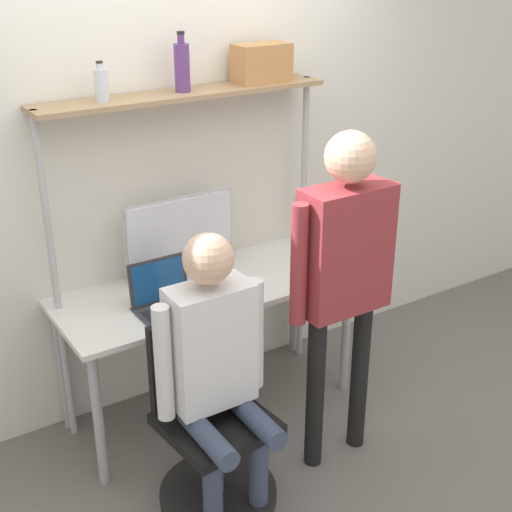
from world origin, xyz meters
The scene contains 13 objects.
ground_plane centered at (0.00, 0.00, 0.00)m, with size 12.00×12.00×0.00m, color slate.
wall_back centered at (0.00, 0.69, 1.35)m, with size 8.00×0.06×2.70m.
desk centered at (0.00, 0.34, 0.68)m, with size 1.62×0.64×0.77m.
shelf_unit centered at (0.00, 0.53, 1.47)m, with size 1.54×0.25×1.77m.
monitor centered at (-0.06, 0.52, 1.03)m, with size 0.63×0.22×0.46m.
laptop centered at (-0.30, 0.25, 0.84)m, with size 0.31×0.24×0.24m.
cell_phone centered at (-0.04, 0.23, 0.78)m, with size 0.07×0.15×0.01m.
office_chair centered at (-0.34, -0.29, 0.28)m, with size 0.56×0.56×0.92m.
person_seated centered at (-0.34, -0.33, 0.80)m, with size 0.53×0.47×1.37m.
person_standing centered at (0.35, -0.35, 1.10)m, with size 0.60×0.23×1.71m.
bottle_clear centered at (-0.43, 0.53, 1.85)m, with size 0.06×0.06×0.18m.
bottle_purple centered at (-0.01, 0.53, 1.89)m, with size 0.08×0.08×0.29m.
storage_box centered at (0.46, 0.53, 1.87)m, with size 0.30×0.16×0.20m.
Camera 1 is at (-1.60, -2.66, 2.47)m, focal length 50.00 mm.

